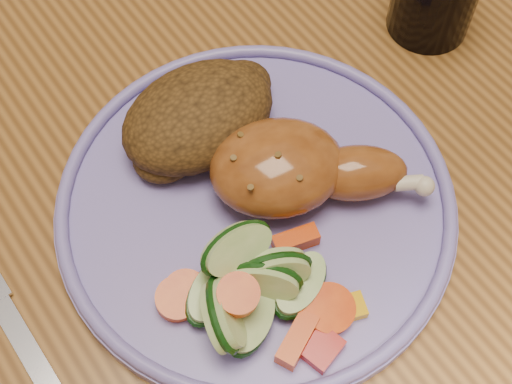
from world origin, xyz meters
The scene contains 8 objects.
ground centered at (0.00, 0.00, 0.00)m, with size 4.00×4.00×0.00m, color brown.
dining_table centered at (0.00, 0.00, 0.67)m, with size 0.90×1.40×0.75m.
plate centered at (-0.05, -0.06, 0.76)m, with size 0.29×0.29×0.01m, color #7669BB.
plate_rim centered at (-0.05, -0.06, 0.77)m, with size 0.29×0.29×0.01m, color #7669BB.
chicken_leg centered at (-0.02, -0.07, 0.79)m, with size 0.15×0.13×0.05m.
rice_pilaf centered at (-0.05, 0.01, 0.78)m, with size 0.13×0.09×0.05m.
vegetable_pile centered at (-0.10, -0.12, 0.78)m, with size 0.12×0.12×0.06m.
fork centered at (-0.24, -0.05, 0.75)m, with size 0.02×0.17×0.00m.
Camera 1 is at (-0.20, -0.26, 1.21)m, focal length 50.00 mm.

